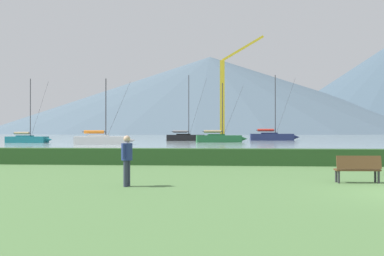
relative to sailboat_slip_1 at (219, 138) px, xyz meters
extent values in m
cube|color=#8C9EA3|center=(7.32, 77.87, -0.66)|extent=(320.00, 246.00, 0.00)
cube|color=#284C23|center=(7.32, -48.13, -0.24)|extent=(80.00, 1.20, 0.86)
cube|color=#236B38|center=(-0.11, -0.02, -0.11)|extent=(7.25, 3.40, 1.10)
cone|color=#236B38|center=(3.83, 0.58, -0.11)|extent=(1.32, 1.10, 0.93)
cube|color=#206032|center=(-0.50, -0.08, 0.28)|extent=(2.81, 2.04, 0.70)
cylinder|color=#333338|center=(0.48, 0.07, 4.30)|extent=(0.14, 0.14, 8.72)
cylinder|color=#333338|center=(-1.07, -0.16, 1.03)|extent=(3.12, 0.59, 0.12)
cylinder|color=tan|center=(-1.07, -0.16, 1.03)|extent=(2.70, 0.83, 0.44)
cylinder|color=#333338|center=(2.11, 0.32, 4.08)|extent=(3.28, 0.52, 8.30)
cube|color=white|center=(-15.23, -12.89, -0.13)|extent=(7.08, 3.33, 1.07)
cone|color=white|center=(-11.38, -12.31, -0.13)|extent=(1.29, 1.07, 0.91)
cube|color=silver|center=(-15.61, -12.95, 0.26)|extent=(2.75, 2.00, 0.68)
cylinder|color=#333338|center=(-14.65, -12.81, 3.98)|extent=(0.14, 0.14, 8.12)
cylinder|color=#333338|center=(-16.17, -13.04, 0.99)|extent=(3.05, 0.58, 0.12)
cylinder|color=orange|center=(-16.17, -13.04, 0.99)|extent=(2.64, 0.81, 0.43)
cylinder|color=#333338|center=(-13.07, -12.56, 3.78)|extent=(3.20, 0.52, 7.72)
cube|color=black|center=(-6.38, 10.77, -0.12)|extent=(7.13, 3.23, 1.08)
cone|color=black|center=(-2.48, 11.28, -0.12)|extent=(1.29, 1.07, 0.92)
cube|color=black|center=(-6.77, 10.72, 0.27)|extent=(2.75, 1.97, 0.69)
cylinder|color=#333338|center=(-5.80, 10.85, 5.60)|extent=(0.14, 0.14, 11.34)
cylinder|color=#333338|center=(-7.33, 10.65, 1.01)|extent=(3.09, 0.52, 0.12)
cylinder|color=gray|center=(-7.33, 10.65, 1.01)|extent=(2.67, 0.77, 0.43)
cylinder|color=#333338|center=(-4.19, 11.06, 5.32)|extent=(3.25, 0.45, 10.78)
cube|color=navy|center=(9.45, 15.18, -0.04)|extent=(8.03, 2.94, 1.25)
cone|color=navy|center=(14.00, 15.30, -0.04)|extent=(1.39, 1.10, 1.06)
cube|color=#1B2449|center=(9.00, 15.17, 0.42)|extent=(3.00, 1.99, 0.80)
cylinder|color=#333338|center=(10.14, 15.20, 5.82)|extent=(0.16, 0.16, 11.60)
cylinder|color=#333338|center=(8.35, 15.15, 1.27)|extent=(3.58, 0.23, 0.14)
cylinder|color=red|center=(8.35, 15.15, 1.27)|extent=(3.06, 0.58, 0.50)
cylinder|color=#333338|center=(12.01, 15.25, 5.53)|extent=(3.78, 0.13, 11.03)
cube|color=#19707A|center=(-28.78, -5.35, -0.19)|extent=(6.05, 2.20, 0.94)
cone|color=#19707A|center=(-25.35, -5.44, -0.19)|extent=(1.05, 0.83, 0.80)
cube|color=#16646E|center=(-29.13, -5.34, 0.15)|extent=(2.26, 1.49, 0.60)
cylinder|color=#333338|center=(-28.27, -5.36, 4.42)|extent=(0.12, 0.12, 9.14)
cylinder|color=#333338|center=(-29.62, -5.33, 0.80)|extent=(2.70, 0.17, 0.10)
cylinder|color=tan|center=(-29.62, -5.33, 0.80)|extent=(2.30, 0.43, 0.38)
cylinder|color=#333338|center=(-26.85, -5.40, 4.20)|extent=(2.85, 0.10, 8.69)
cube|color=brown|center=(6.09, -56.13, -0.22)|extent=(1.53, 0.51, 0.06)
cube|color=brown|center=(6.10, -56.31, 0.06)|extent=(1.51, 0.19, 0.45)
cylinder|color=#333338|center=(6.76, -55.94, -0.44)|extent=(0.08, 0.08, 0.45)
cylinder|color=#333338|center=(5.41, -55.99, -0.44)|extent=(0.08, 0.08, 0.45)
cylinder|color=#333338|center=(6.77, -56.26, -0.44)|extent=(0.08, 0.08, 0.45)
cylinder|color=#333338|center=(5.42, -56.32, -0.44)|extent=(0.08, 0.08, 0.45)
cylinder|color=#2D3347|center=(-1.65, -57.92, -0.24)|extent=(0.14, 0.14, 0.85)
cylinder|color=#2D3347|center=(-1.61, -57.75, -0.24)|extent=(0.14, 0.14, 0.85)
cylinder|color=navy|center=(-1.63, -57.84, 0.46)|extent=(0.36, 0.36, 0.55)
cylinder|color=navy|center=(-1.69, -58.07, 0.49)|extent=(0.09, 0.09, 0.50)
cylinder|color=navy|center=(-1.57, -57.60, 0.49)|extent=(0.09, 0.09, 0.50)
sphere|color=tan|center=(-1.63, -57.84, 0.87)|extent=(0.22, 0.22, 0.22)
cube|color=#333338|center=(0.34, 7.05, -0.27)|extent=(2.00, 2.00, 0.80)
cube|color=gold|center=(0.34, 7.05, 6.70)|extent=(0.80, 0.80, 13.13)
cube|color=gold|center=(3.84, 7.05, 15.29)|extent=(7.18, 0.36, 4.37)
cone|color=#4C6070|center=(-14.86, 303.70, 30.42)|extent=(346.88, 346.88, 62.18)
cone|color=#4C6070|center=(5.66, 342.97, 20.87)|extent=(198.31, 198.31, 43.06)
camera|label=1|loc=(1.71, -72.55, 1.14)|focal=43.28mm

